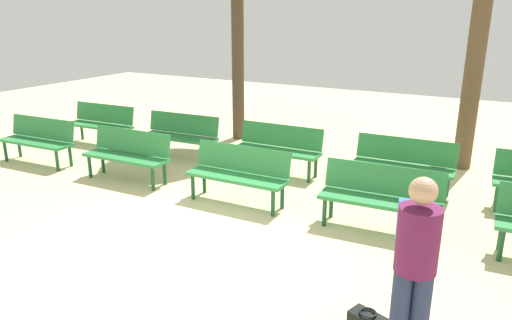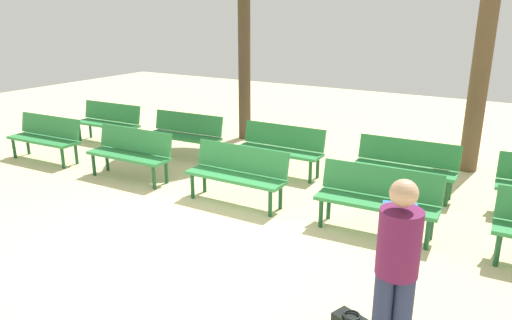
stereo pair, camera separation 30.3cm
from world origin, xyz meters
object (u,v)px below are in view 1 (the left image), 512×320
Objects in this scene: bench_r0_c1 at (128,152)px; bench_r1_c3 at (403,162)px; tree_1 at (472,85)px; bench_r0_c2 at (239,171)px; bench_r0_c3 at (381,194)px; bench_r1_c0 at (101,122)px; bench_r1_c2 at (278,146)px; visitor_with_backpack at (415,259)px; bench_r0_c0 at (39,138)px; bench_r1_c1 at (181,133)px.

bench_r0_c1 is 4.65m from bench_r1_c3.
bench_r0_c1 is 6.26m from tree_1.
bench_r0_c2 is 0.99× the size of bench_r0_c3.
bench_r1_c2 is at bearing -1.27° from bench_r1_c0.
visitor_with_backpack reaches higher than bench_r0_c1.
bench_r1_c3 is 4.12m from visitor_with_backpack.
bench_r0_c2 is 3.83m from visitor_with_backpack.
bench_r0_c0 and bench_r1_c1 have the same top height.
bench_r0_c3 and bench_r1_c0 have the same top height.
bench_r1_c0 is at bearing -179.63° from bench_r1_c3.
bench_r1_c1 is (2.19, 1.61, 0.00)m from bench_r0_c0.
bench_r0_c3 is 3.64m from tree_1.
visitor_with_backpack is (3.03, -2.30, 0.43)m from bench_r0_c2.
bench_r0_c3 is at bearing -20.78° from bench_r1_c1.
tree_1 is at bearing 18.60° from bench_r1_c1.
bench_r0_c1 and bench_r0_c3 have the same top height.
bench_r0_c2 is 2.71m from bench_r1_c3.
bench_r1_c0 is 7.59m from tree_1.
bench_r0_c3 is (6.59, 0.22, 0.00)m from bench_r0_c0.
bench_r0_c1 is 2.66m from bench_r1_c2.
bench_r0_c0 is 1.01× the size of bench_r0_c2.
visitor_with_backpack is (5.27, -3.79, 0.43)m from bench_r1_c1.
bench_r0_c0 is at bearing -166.13° from bench_r1_c3.
bench_r0_c0 is 6.59m from bench_r0_c3.
tree_1 reaches higher than visitor_with_backpack.
bench_r0_c3 and bench_r1_c2 have the same top height.
bench_r0_c3 is at bearing -101.10° from tree_1.
bench_r1_c1 is 5.56m from tree_1.
bench_r1_c2 is (4.31, 0.10, 0.00)m from bench_r1_c0.
tree_1 is 5.86m from visitor_with_backpack.
bench_r1_c1 and bench_r1_c3 have the same top height.
bench_r0_c1 is at bearing -144.79° from tree_1.
bench_r1_c2 is 0.97× the size of visitor_with_backpack.
tree_1 reaches higher than bench_r1_c3.
bench_r0_c0 is 1.01× the size of bench_r1_c2.
bench_r1_c2 is (-2.25, 1.47, 0.00)m from bench_r0_c3.
bench_r1_c2 is at bearing -178.24° from bench_r1_c3.
bench_r1_c1 is 2.15m from bench_r1_c2.
bench_r0_c2 is at bearing -128.79° from tree_1.
bench_r1_c0 is (-2.19, 1.50, 0.00)m from bench_r0_c1.
bench_r1_c3 is (2.11, 1.70, 0.00)m from bench_r0_c2.
bench_r1_c1 is (-0.03, 1.52, 0.00)m from bench_r0_c1.
bench_r0_c0 is at bearing -93.67° from bench_r1_c0.
tree_1 is (5.07, 2.03, 1.06)m from bench_r1_c1.
bench_r0_c2 is 0.97× the size of visitor_with_backpack.
bench_r0_c0 and bench_r0_c2 have the same top height.
bench_r0_c2 and bench_r1_c2 have the same top height.
bench_r0_c2 is at bearing -87.49° from bench_r1_c2.
bench_r0_c1 is at bearing -37.07° from bench_r1_c0.
bench_r0_c2 and bench_r1_c0 have the same top height.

